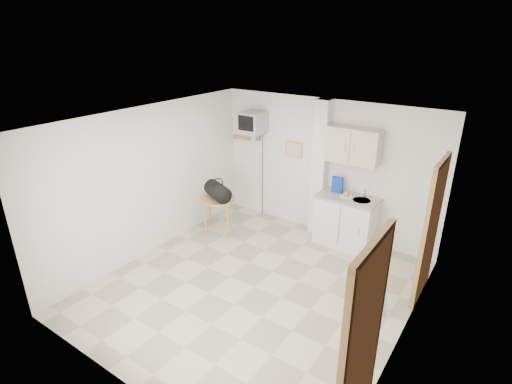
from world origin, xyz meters
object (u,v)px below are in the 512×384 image
Objects in this scene: round_table at (218,202)px; duffel_bag at (218,191)px; water_bottle at (382,303)px; crt_television at (252,123)px.

round_table is 1.14× the size of duffel_bag.
duffel_bag reaches higher than water_bottle.
water_bottle is at bearing 15.31° from duffel_bag.
crt_television is at bearing 154.55° from water_bottle.
crt_television is 1.47m from duffel_bag.
duffel_bag is (0.04, -0.03, 0.24)m from round_table.
round_table is at bearing 170.50° from water_bottle.
round_table is at bearing -96.48° from crt_television.
duffel_bag is at bearing -94.14° from crt_television.
water_bottle is at bearing -25.45° from crt_television.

